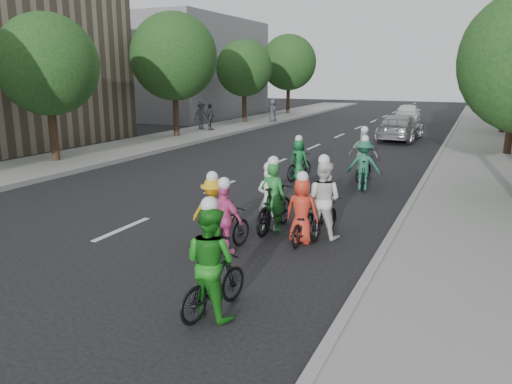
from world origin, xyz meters
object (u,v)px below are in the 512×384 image
Objects in this scene: cyclist_3 at (226,226)px; cyclist_6 at (323,207)px; follow_car_trail at (408,113)px; spectator_2 at (273,110)px; cyclist_1 at (212,270)px; spectator_1 at (210,117)px; spectator_0 at (202,115)px; cyclist_9 at (299,163)px; follow_car_lead at (400,127)px; cyclist_2 at (214,216)px; cyclist_7 at (364,168)px; cyclist_0 at (270,206)px; cyclist_5 at (274,205)px; cyclist_8 at (363,161)px; cyclist_4 at (302,218)px.

cyclist_3 is 0.86× the size of cyclist_6.
spectator_2 is (-8.83, -5.27, 0.26)m from follow_car_trail.
cyclist_3 is (-1.05, 2.47, -0.13)m from cyclist_1.
spectator_0 is at bearing 70.55° from spectator_1.
cyclist_9 is 12.44m from follow_car_lead.
cyclist_2 is 0.34× the size of follow_car_lead.
cyclist_9 is at bearing -19.94° from cyclist_7.
spectator_0 is at bearing -59.71° from cyclist_0.
cyclist_9 is 1.00× the size of spectator_2.
cyclist_5 is 1.12× the size of spectator_2.
spectator_1 is (-11.42, -1.14, 0.26)m from follow_car_lead.
cyclist_7 is 1.05× the size of cyclist_9.
cyclist_7 is 1.40m from cyclist_8.
cyclist_2 reaches higher than cyclist_4.
cyclist_6 is 0.39× the size of follow_car_lead.
cyclist_7 is (-0.20, 5.14, -0.02)m from cyclist_6.
cyclist_4 is 0.33× the size of follow_car_lead.
cyclist_5 is at bearing -136.12° from cyclist_2.
cyclist_6 reaches higher than follow_car_trail.
cyclist_2 is at bearing 84.84° from cyclist_8.
cyclist_4 is at bearing -150.09° from spectator_1.
cyclist_8 is at bearing -81.55° from cyclist_6.
cyclist_6 is 28.68m from follow_car_trail.
cyclist_6 is at bearing -121.80° from cyclist_4.
spectator_0 is 1.09× the size of spectator_2.
cyclist_0 is 1.17× the size of cyclist_9.
cyclist_3 reaches higher than cyclist_2.
cyclist_1 is at bearing 107.25° from cyclist_2.
cyclist_0 is at bearing 69.59° from cyclist_7.
cyclist_1 is 0.45× the size of follow_car_trail.
cyclist_6 is at bearing -172.38° from cyclist_5.
cyclist_3 reaches higher than cyclist_4.
cyclist_3 is at bearing 125.98° from cyclist_2.
spectator_1 is at bearing -52.01° from cyclist_7.
spectator_2 reaches higher than follow_car_trail.
cyclist_6 reaches higher than cyclist_3.
cyclist_6 is (1.17, 0.07, 0.05)m from cyclist_5.
cyclist_8 is at bearing -86.92° from cyclist_3.
cyclist_2 is at bearing 105.44° from cyclist_9.
cyclist_0 is 0.18m from cyclist_5.
spectator_2 is (-8.27, 17.72, 0.39)m from cyclist_9.
cyclist_7 is (0.97, 5.21, 0.04)m from cyclist_5.
cyclist_4 is 0.38× the size of follow_car_trail.
follow_car_trail is (-0.50, 30.50, 0.13)m from cyclist_3.
cyclist_4 is at bearing 89.31° from follow_car_trail.
cyclist_0 reaches higher than cyclist_4.
follow_car_lead is at bearing -94.78° from cyclist_7.
spectator_0 reaches higher than cyclist_3.
follow_car_lead is at bearing -66.17° from spectator_0.
spectator_2 is (-10.32, 16.84, 0.32)m from cyclist_8.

